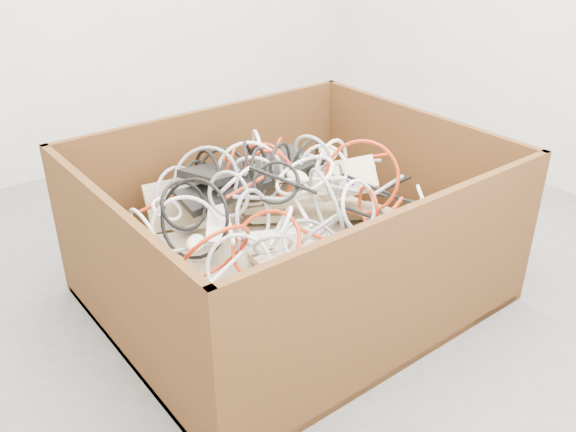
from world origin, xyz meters
TOP-DOWN VIEW (x-y plane):
  - ground at (0.00, 0.00)m, footprint 3.00×3.00m
  - cardboard_box at (-0.06, -0.03)m, footprint 1.23×1.02m
  - keyboard_pile at (-0.06, 0.02)m, footprint 1.03×0.82m
  - mice_scatter at (-0.00, -0.00)m, footprint 0.86×0.70m
  - power_strip_left at (-0.26, 0.07)m, footprint 0.22×0.28m
  - power_strip_right at (-0.19, -0.14)m, footprint 0.28×0.10m
  - vga_plug at (0.22, -0.05)m, footprint 0.05×0.05m
  - cable_tangle at (-0.12, 0.01)m, footprint 1.08×0.85m

SIDE VIEW (x-z plane):
  - ground at x=0.00m, z-range 0.00..0.00m
  - cardboard_box at x=-0.06m, z-range -0.14..0.42m
  - keyboard_pile at x=-0.06m, z-range 0.11..0.45m
  - power_strip_right at x=-0.19m, z-range 0.28..0.37m
  - power_strip_left at x=-0.26m, z-range 0.29..0.42m
  - vga_plug at x=0.22m, z-range 0.35..0.38m
  - mice_scatter at x=0.00m, z-range 0.27..0.46m
  - cable_tangle at x=-0.12m, z-range 0.19..0.61m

